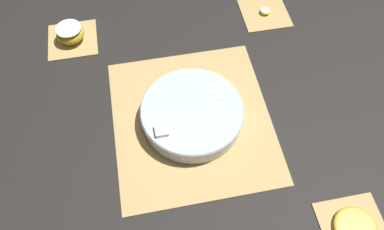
{
  "coord_description": "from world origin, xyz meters",
  "views": [
    {
      "loc": [
        -0.49,
        0.09,
        0.83
      ],
      "look_at": [
        0.0,
        0.0,
        0.03
      ],
      "focal_mm": 35.0,
      "sensor_mm": 36.0,
      "label": 1
    }
  ],
  "objects_px": {
    "fruit_salad_bowl": "(192,113)",
    "orange_slice_whole": "(355,228)",
    "banana_coin_single": "(265,11)",
    "apple_half": "(70,33)"
  },
  "relations": [
    {
      "from": "fruit_salad_bowl",
      "to": "apple_half",
      "type": "relative_size",
      "value": 3.25
    },
    {
      "from": "apple_half",
      "to": "banana_coin_single",
      "type": "distance_m",
      "value": 0.6
    },
    {
      "from": "fruit_salad_bowl",
      "to": "orange_slice_whole",
      "type": "relative_size",
      "value": 2.72
    },
    {
      "from": "apple_half",
      "to": "orange_slice_whole",
      "type": "distance_m",
      "value": 0.91
    },
    {
      "from": "orange_slice_whole",
      "to": "banana_coin_single",
      "type": "distance_m",
      "value": 0.68
    },
    {
      "from": "fruit_salad_bowl",
      "to": "orange_slice_whole",
      "type": "height_order",
      "value": "fruit_salad_bowl"
    },
    {
      "from": "fruit_salad_bowl",
      "to": "banana_coin_single",
      "type": "distance_m",
      "value": 0.46
    },
    {
      "from": "banana_coin_single",
      "to": "orange_slice_whole",
      "type": "bearing_deg",
      "value": 180.0
    },
    {
      "from": "banana_coin_single",
      "to": "apple_half",
      "type": "bearing_deg",
      "value": 90.0
    },
    {
      "from": "fruit_salad_bowl",
      "to": "banana_coin_single",
      "type": "relative_size",
      "value": 8.1
    }
  ]
}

